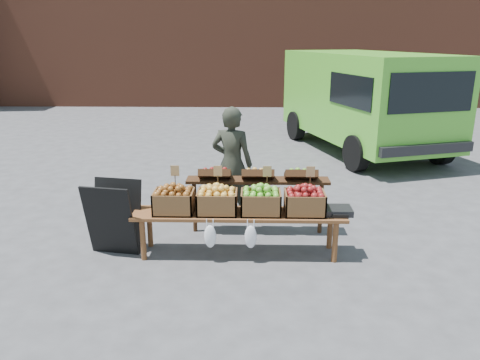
# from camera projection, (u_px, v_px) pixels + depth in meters

# --- Properties ---
(ground) EXTENTS (80.00, 80.00, 0.00)m
(ground) POSITION_uv_depth(u_px,v_px,m) (217.00, 248.00, 6.26)
(ground) COLOR #474749
(delivery_van) EXTENTS (3.85, 5.72, 2.35)m
(delivery_van) POSITION_uv_depth(u_px,v_px,m) (363.00, 103.00, 11.28)
(delivery_van) COLOR #51B42D
(delivery_van) RESTS_ON ground
(vendor) EXTENTS (0.72, 0.57, 1.74)m
(vendor) POSITION_uv_depth(u_px,v_px,m) (232.00, 164.00, 7.05)
(vendor) COLOR #272B21
(vendor) RESTS_ON ground
(chalkboard_sign) EXTENTS (0.69, 0.46, 0.97)m
(chalkboard_sign) POSITION_uv_depth(u_px,v_px,m) (114.00, 218.00, 5.99)
(chalkboard_sign) COLOR black
(chalkboard_sign) RESTS_ON ground
(back_table) EXTENTS (2.10, 0.44, 1.04)m
(back_table) POSITION_uv_depth(u_px,v_px,m) (258.00, 198.00, 6.63)
(back_table) COLOR #331D0E
(back_table) RESTS_ON ground
(display_bench) EXTENTS (2.70, 0.56, 0.57)m
(display_bench) POSITION_uv_depth(u_px,v_px,m) (239.00, 233.00, 6.02)
(display_bench) COLOR brown
(display_bench) RESTS_ON ground
(crate_golden_apples) EXTENTS (0.50, 0.40, 0.28)m
(crate_golden_apples) POSITION_uv_depth(u_px,v_px,m) (174.00, 202.00, 5.91)
(crate_golden_apples) COLOR brown
(crate_golden_apples) RESTS_ON display_bench
(crate_russet_pears) EXTENTS (0.50, 0.40, 0.28)m
(crate_russet_pears) POSITION_uv_depth(u_px,v_px,m) (217.00, 202.00, 5.90)
(crate_russet_pears) COLOR gold
(crate_russet_pears) RESTS_ON display_bench
(crate_red_apples) EXTENTS (0.50, 0.40, 0.28)m
(crate_red_apples) POSITION_uv_depth(u_px,v_px,m) (261.00, 202.00, 5.89)
(crate_red_apples) COLOR #499823
(crate_red_apples) RESTS_ON display_bench
(crate_green_apples) EXTENTS (0.50, 0.40, 0.28)m
(crate_green_apples) POSITION_uv_depth(u_px,v_px,m) (305.00, 203.00, 5.87)
(crate_green_apples) COLOR maroon
(crate_green_apples) RESTS_ON display_bench
(weighing_scale) EXTENTS (0.34, 0.30, 0.08)m
(weighing_scale) POSITION_uv_depth(u_px,v_px,m) (338.00, 211.00, 5.89)
(weighing_scale) COLOR black
(weighing_scale) RESTS_ON display_bench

